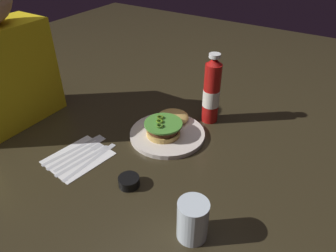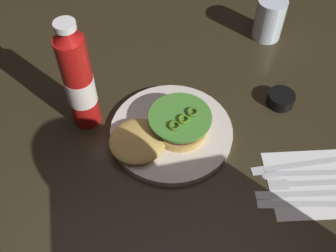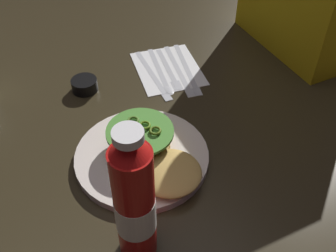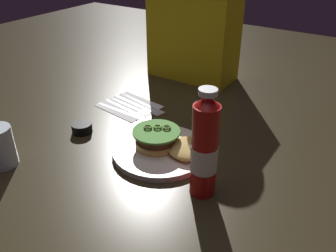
# 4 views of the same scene
# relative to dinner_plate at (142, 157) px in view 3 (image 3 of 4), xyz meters

# --- Properties ---
(ground_plane) EXTENTS (3.00, 3.00, 0.00)m
(ground_plane) POSITION_rel_dinner_plate_xyz_m (-0.10, -0.08, -0.01)
(ground_plane) COLOR #2E2717
(dinner_plate) EXTENTS (0.25, 0.25, 0.02)m
(dinner_plate) POSITION_rel_dinner_plate_xyz_m (0.00, 0.00, 0.00)
(dinner_plate) COLOR silver
(dinner_plate) RESTS_ON ground_plane
(burger_sandwich) EXTENTS (0.21, 0.14, 0.05)m
(burger_sandwich) POSITION_rel_dinner_plate_xyz_m (0.02, 0.01, 0.03)
(burger_sandwich) COLOR tan
(burger_sandwich) RESTS_ON dinner_plate
(ketchup_bottle) EXTENTS (0.06, 0.06, 0.25)m
(ketchup_bottle) POSITION_rel_dinner_plate_xyz_m (0.17, -0.08, 0.11)
(ketchup_bottle) COLOR #B11512
(ketchup_bottle) RESTS_ON ground_plane
(condiment_cup) EXTENTS (0.06, 0.06, 0.03)m
(condiment_cup) POSITION_rel_dinner_plate_xyz_m (-0.25, -0.03, 0.01)
(condiment_cup) COLOR black
(condiment_cup) RESTS_ON ground_plane
(napkin) EXTENTS (0.20, 0.17, 0.00)m
(napkin) POSITION_rel_dinner_plate_xyz_m (-0.25, 0.17, -0.01)
(napkin) COLOR white
(napkin) RESTS_ON ground_plane
(steak_knife) EXTENTS (0.21, 0.02, 0.00)m
(steak_knife) POSITION_rel_dinner_plate_xyz_m (-0.23, 0.13, -0.00)
(steak_knife) COLOR silver
(steak_knife) RESTS_ON napkin
(spoon_utensil) EXTENTS (0.19, 0.05, 0.00)m
(spoon_utensil) POSITION_rel_dinner_plate_xyz_m (-0.22, 0.14, -0.00)
(spoon_utensil) COLOR silver
(spoon_utensil) RESTS_ON napkin
(fork_utensil) EXTENTS (0.18, 0.04, 0.00)m
(fork_utensil) POSITION_rel_dinner_plate_xyz_m (-0.23, 0.17, -0.00)
(fork_utensil) COLOR silver
(fork_utensil) RESTS_ON napkin
(butter_knife) EXTENTS (0.21, 0.05, 0.00)m
(butter_knife) POSITION_rel_dinner_plate_xyz_m (-0.22, 0.19, -0.00)
(butter_knife) COLOR silver
(butter_knife) RESTS_ON napkin
(table_knife) EXTENTS (0.21, 0.06, 0.00)m
(table_knife) POSITION_rel_dinner_plate_xyz_m (-0.21, 0.21, -0.00)
(table_knife) COLOR silver
(table_knife) RESTS_ON napkin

